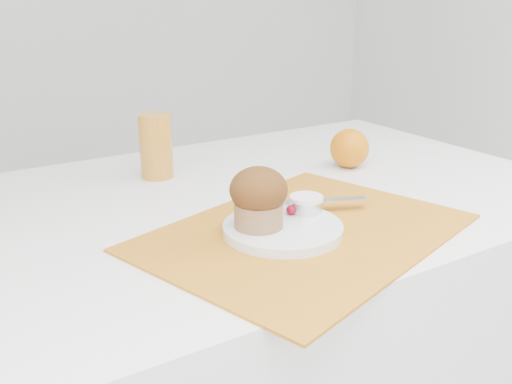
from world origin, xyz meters
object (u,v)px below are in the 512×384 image
muffin (259,197)px  juice_glass (156,146)px  table (262,355)px  orange (349,148)px  plate (283,229)px

muffin → juice_glass: bearing=91.9°
juice_glass → muffin: 0.38m
table → orange: size_ratio=14.00×
plate → juice_glass: (-0.05, 0.39, 0.05)m
plate → orange: (0.34, 0.23, 0.03)m
table → orange: bearing=8.4°
plate → juice_glass: size_ratio=1.42×
table → juice_glass: bearing=125.0°
table → plate: (-0.09, -0.20, 0.39)m
juice_glass → table: bearing=-55.0°
plate → juice_glass: 0.40m
juice_glass → muffin: size_ratio=1.39×
orange → muffin: size_ratio=0.89×
plate → muffin: (-0.04, 0.01, 0.06)m
plate → muffin: bearing=159.8°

